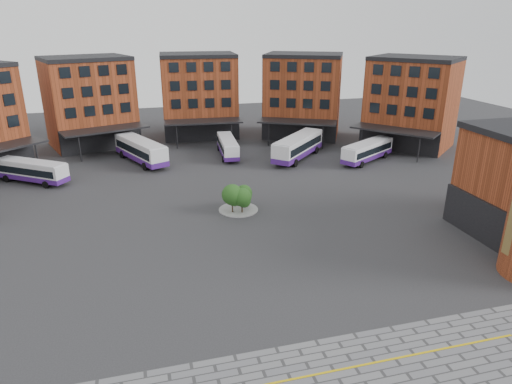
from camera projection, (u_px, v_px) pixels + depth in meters
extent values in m
plane|color=#28282B|center=(247.00, 264.00, 39.88)|extent=(160.00, 160.00, 0.00)
cube|color=gold|center=(334.00, 371.00, 27.70)|extent=(26.00, 0.15, 0.02)
cylinder|color=black|center=(37.00, 157.00, 63.91)|extent=(0.20, 0.20, 4.00)
cube|color=#943E20|center=(90.00, 104.00, 75.66)|extent=(15.55, 13.69, 14.00)
cube|color=black|center=(102.00, 139.00, 73.67)|extent=(12.45, 4.71, 4.00)
cube|color=black|center=(84.00, 58.00, 73.08)|extent=(15.65, 13.97, 0.60)
cube|color=black|center=(97.00, 94.00, 70.97)|extent=(10.87, 3.87, 8.00)
cube|color=black|center=(105.00, 129.00, 71.14)|extent=(13.72, 8.39, 0.25)
cylinder|color=black|center=(80.00, 149.00, 68.07)|extent=(0.20, 0.20, 4.00)
cylinder|color=black|center=(138.00, 140.00, 72.83)|extent=(0.20, 0.20, 4.00)
cube|color=#943E20|center=(199.00, 97.00, 82.37)|extent=(13.67, 10.88, 14.00)
cube|color=black|center=(202.00, 130.00, 79.69)|extent=(13.00, 1.41, 4.00)
cube|color=black|center=(197.00, 55.00, 79.79)|extent=(13.69, 11.18, 0.60)
cube|color=black|center=(201.00, 88.00, 76.96)|extent=(11.42, 0.95, 8.00)
cube|color=black|center=(203.00, 121.00, 76.82)|extent=(13.28, 5.30, 0.25)
cylinder|color=black|center=(177.00, 137.00, 75.06)|extent=(0.20, 0.20, 4.00)
cylinder|color=black|center=(232.00, 134.00, 76.69)|extent=(0.20, 0.20, 4.00)
cube|color=#943E20|center=(303.00, 97.00, 82.22)|extent=(16.12, 14.81, 14.00)
cube|color=black|center=(299.00, 130.00, 79.55)|extent=(11.81, 6.35, 4.00)
cube|color=black|center=(304.00, 55.00, 79.64)|extent=(16.26, 15.08, 0.60)
cube|color=black|center=(300.00, 88.00, 76.82)|extent=(10.26, 5.33, 8.00)
cube|color=black|center=(297.00, 122.00, 76.69)|extent=(13.58, 9.82, 0.25)
cylinder|color=black|center=(269.00, 134.00, 76.64)|extent=(0.20, 0.20, 4.00)
cylinder|color=black|center=(323.00, 137.00, 74.87)|extent=(0.20, 0.20, 4.00)
cube|color=#943E20|center=(411.00, 104.00, 75.23)|extent=(16.02, 16.39, 14.00)
cube|color=black|center=(398.00, 140.00, 73.28)|extent=(8.74, 10.28, 4.00)
cube|color=black|center=(417.00, 58.00, 72.65)|extent=(16.25, 16.58, 0.60)
cube|color=black|center=(403.00, 94.00, 70.58)|extent=(7.47, 8.86, 8.00)
cube|color=black|center=(394.00, 130.00, 70.77)|extent=(11.73, 12.79, 0.25)
cylinder|color=black|center=(361.00, 141.00, 72.54)|extent=(0.20, 0.20, 4.00)
cylinder|color=black|center=(419.00, 149.00, 67.66)|extent=(0.20, 0.20, 4.00)
cube|color=black|center=(488.00, 224.00, 42.91)|extent=(0.40, 12.00, 4.00)
cylinder|color=gray|center=(238.00, 210.00, 51.19)|extent=(4.40, 4.40, 0.12)
cylinder|color=#332114|center=(232.00, 206.00, 50.20)|extent=(0.14, 0.14, 1.55)
sphere|color=#204717|center=(232.00, 195.00, 49.71)|extent=(2.31, 2.31, 2.31)
sphere|color=#204717|center=(234.00, 199.00, 49.78)|extent=(1.62, 1.62, 1.62)
cylinder|color=#332114|center=(244.00, 202.00, 51.72)|extent=(0.14, 0.14, 1.25)
sphere|color=#204717|center=(244.00, 193.00, 51.32)|extent=(1.88, 1.88, 1.88)
sphere|color=#204717|center=(246.00, 196.00, 51.37)|extent=(1.31, 1.31, 1.31)
cylinder|color=#332114|center=(242.00, 208.00, 50.11)|extent=(0.14, 0.14, 1.36)
sphere|color=#204717|center=(242.00, 197.00, 49.68)|extent=(2.07, 2.07, 2.07)
sphere|color=#204717|center=(244.00, 201.00, 49.74)|extent=(1.45, 1.45, 1.45)
cube|color=silver|center=(31.00, 170.00, 59.40)|extent=(9.78, 7.93, 2.30)
cube|color=black|center=(31.00, 169.00, 59.34)|extent=(9.14, 7.49, 0.89)
cube|color=silver|center=(30.00, 161.00, 58.98)|extent=(9.39, 7.61, 0.11)
cube|color=black|center=(2.00, 165.00, 60.99)|extent=(1.26, 1.70, 1.03)
cube|color=#471B7C|center=(32.00, 176.00, 59.69)|extent=(9.84, 7.98, 0.66)
cylinder|color=black|center=(6.00, 179.00, 59.88)|extent=(0.93, 0.78, 0.94)
cylinder|color=black|center=(21.00, 173.00, 61.94)|extent=(0.93, 0.78, 0.94)
cylinder|color=black|center=(46.00, 185.00, 57.71)|extent=(0.93, 0.78, 0.94)
cylinder|color=black|center=(59.00, 179.00, 59.77)|extent=(0.93, 0.78, 0.94)
cube|color=silver|center=(141.00, 150.00, 67.74)|extent=(7.44, 12.28, 2.72)
cube|color=black|center=(141.00, 148.00, 67.67)|extent=(7.10, 11.41, 1.05)
cube|color=silver|center=(140.00, 140.00, 67.24)|extent=(7.14, 11.79, 0.13)
cube|color=black|center=(124.00, 140.00, 72.03)|extent=(2.21, 1.06, 1.22)
cube|color=#471B7C|center=(141.00, 156.00, 68.08)|extent=(7.49, 12.33, 0.78)
cylinder|color=black|center=(122.00, 155.00, 70.28)|extent=(0.75, 1.15, 1.11)
cylinder|color=black|center=(139.00, 152.00, 71.90)|extent=(0.75, 1.15, 1.11)
cylinder|color=black|center=(145.00, 167.00, 64.58)|extent=(0.75, 1.15, 1.11)
cylinder|color=black|center=(162.00, 163.00, 66.20)|extent=(0.75, 1.15, 1.11)
cube|color=white|center=(228.00, 146.00, 71.17)|extent=(2.98, 10.07, 2.21)
cube|color=black|center=(228.00, 145.00, 71.12)|extent=(2.98, 9.29, 0.86)
cube|color=silver|center=(228.00, 139.00, 70.77)|extent=(2.86, 9.67, 0.11)
cube|color=black|center=(224.00, 137.00, 75.58)|extent=(1.92, 0.26, 0.99)
cube|color=#471B7C|center=(228.00, 151.00, 71.45)|extent=(3.03, 10.12, 0.63)
cylinder|color=black|center=(218.00, 148.00, 74.31)|extent=(0.34, 0.92, 0.90)
cylinder|color=black|center=(232.00, 147.00, 74.70)|extent=(0.34, 0.92, 0.90)
cylinder|color=black|center=(223.00, 159.00, 68.46)|extent=(0.34, 0.92, 0.90)
cylinder|color=black|center=(238.00, 158.00, 68.86)|extent=(0.34, 0.92, 0.90)
cube|color=white|center=(298.00, 146.00, 69.57)|extent=(10.80, 11.01, 2.80)
cube|color=black|center=(298.00, 144.00, 69.50)|extent=(10.15, 10.33, 1.09)
cube|color=silver|center=(298.00, 136.00, 69.06)|extent=(10.37, 10.57, 0.14)
cube|color=black|center=(314.00, 136.00, 74.53)|extent=(1.83, 1.78, 1.26)
cube|color=#471B7C|center=(298.00, 152.00, 69.92)|extent=(10.86, 11.07, 0.80)
cylinder|color=black|center=(300.00, 148.00, 74.02)|extent=(1.04, 1.06, 1.14)
cylinder|color=black|center=(316.00, 150.00, 72.72)|extent=(1.04, 1.06, 1.14)
cylinder|color=black|center=(278.00, 160.00, 67.45)|extent=(1.04, 1.06, 1.14)
cylinder|color=black|center=(295.00, 163.00, 66.15)|extent=(1.04, 1.06, 1.14)
cube|color=white|center=(367.00, 150.00, 68.34)|extent=(10.32, 7.55, 2.36)
cube|color=black|center=(368.00, 149.00, 68.28)|extent=(9.63, 7.16, 0.92)
cube|color=silver|center=(368.00, 142.00, 67.90)|extent=(9.91, 7.25, 0.12)
cube|color=black|center=(385.00, 143.00, 71.77)|extent=(1.16, 1.82, 1.06)
cube|color=#471B7C|center=(367.00, 156.00, 68.63)|extent=(10.38, 7.61, 0.67)
cylinder|color=black|center=(371.00, 152.00, 71.84)|extent=(0.97, 0.75, 0.96)
cylinder|color=black|center=(385.00, 155.00, 70.28)|extent=(0.97, 0.75, 0.96)
cylinder|color=black|center=(347.00, 161.00, 67.26)|extent=(0.97, 0.75, 0.96)
cylinder|color=black|center=(362.00, 165.00, 65.70)|extent=(0.97, 0.75, 0.96)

